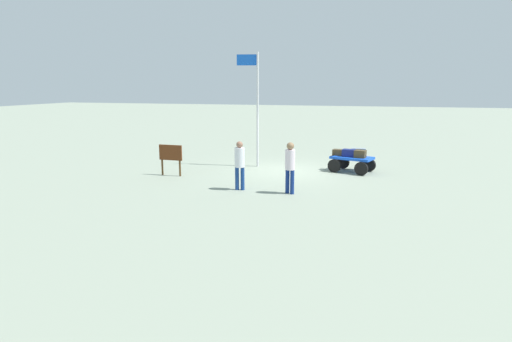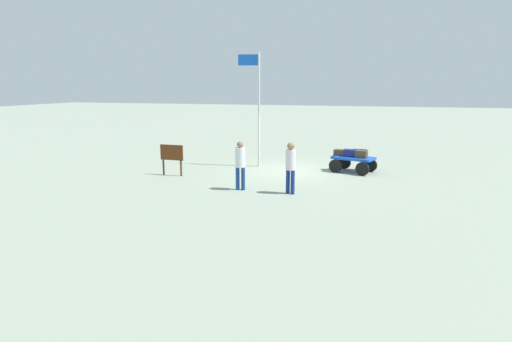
% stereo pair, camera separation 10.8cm
% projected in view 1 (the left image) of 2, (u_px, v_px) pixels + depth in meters
% --- Properties ---
extents(ground_plane, '(120.00, 120.00, 0.00)m').
position_uv_depth(ground_plane, '(289.00, 171.00, 18.84)').
color(ground_plane, gray).
extents(luggage_cart, '(2.02, 1.59, 0.67)m').
position_uv_depth(luggage_cart, '(352.00, 161.00, 18.57)').
color(luggage_cart, blue).
rests_on(luggage_cart, ground).
extents(suitcase_maroon, '(0.53, 0.46, 0.31)m').
position_uv_depth(suitcase_maroon, '(360.00, 154.00, 18.25)').
color(suitcase_maroon, '#46371F').
rests_on(suitcase_maroon, luggage_cart).
extents(suitcase_dark, '(0.62, 0.36, 0.30)m').
position_uv_depth(suitcase_dark, '(358.00, 152.00, 18.95)').
color(suitcase_dark, gray).
rests_on(suitcase_dark, luggage_cart).
extents(suitcase_tan, '(0.65, 0.46, 0.31)m').
position_uv_depth(suitcase_tan, '(350.00, 153.00, 18.51)').
color(suitcase_tan, navy).
rests_on(suitcase_tan, luggage_cart).
extents(suitcase_grey, '(0.54, 0.44, 0.25)m').
position_uv_depth(suitcase_grey, '(339.00, 152.00, 18.88)').
color(suitcase_grey, '#41321C').
rests_on(suitcase_grey, luggage_cart).
extents(worker_lead, '(0.45, 0.45, 1.79)m').
position_uv_depth(worker_lead, '(290.00, 164.00, 14.73)').
color(worker_lead, navy).
rests_on(worker_lead, ground).
extents(worker_trailing, '(0.40, 0.40, 1.76)m').
position_uv_depth(worker_trailing, '(240.00, 162.00, 15.27)').
color(worker_trailing, navy).
rests_on(worker_trailing, ground).
extents(flagpole, '(1.00, 0.20, 5.13)m').
position_uv_depth(flagpole, '(255.00, 101.00, 19.36)').
color(flagpole, silver).
rests_on(flagpole, ground).
extents(signboard, '(1.02, 0.10, 1.28)m').
position_uv_depth(signboard, '(171.00, 155.00, 17.73)').
color(signboard, '#4C3319').
rests_on(signboard, ground).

